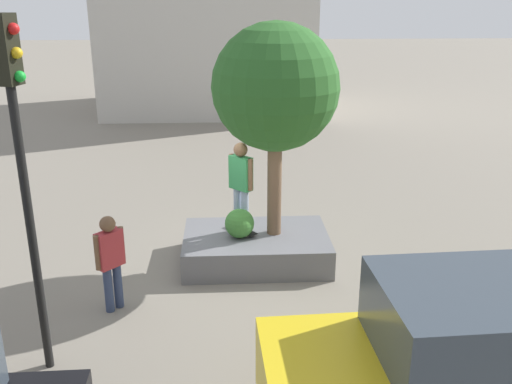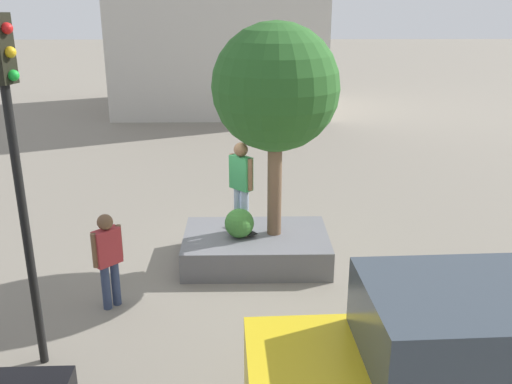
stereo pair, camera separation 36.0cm
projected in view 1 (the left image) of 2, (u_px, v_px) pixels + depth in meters
ground_plane at (254, 262)px, 11.51m from camera, size 120.00×120.00×0.00m
planter_ledge at (256, 248)px, 11.48m from camera, size 2.89×1.91×0.59m
plaza_tree at (276, 88)px, 10.49m from camera, size 2.39×2.39×4.13m
boxwood_shrub at (240, 223)px, 11.16m from camera, size 0.58×0.58×0.58m
skateboard at (241, 229)px, 11.47m from camera, size 0.64×0.77×0.07m
skateboarder at (241, 180)px, 11.13m from camera, size 0.48×0.49×1.79m
taxi_cab at (476, 370)px, 6.44m from camera, size 4.78×2.37×2.19m
traffic_light_corner at (19, 144)px, 7.21m from camera, size 0.37×0.33×4.94m
bystander_watching at (110, 257)px, 9.50m from camera, size 0.46×0.47×1.71m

